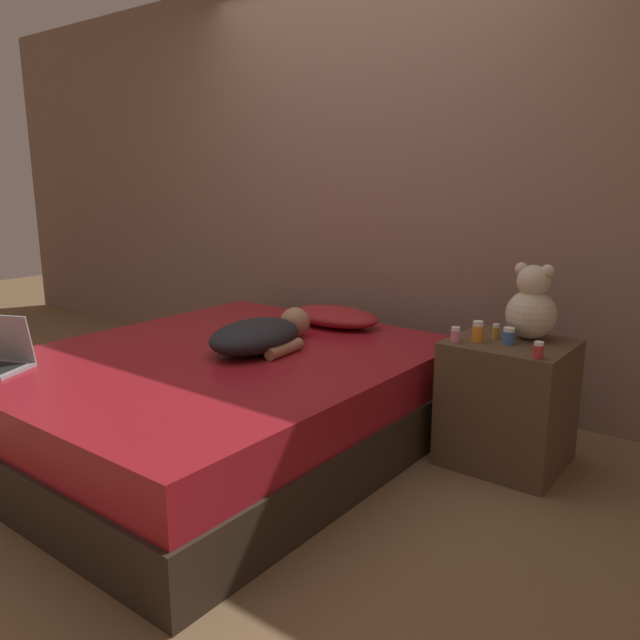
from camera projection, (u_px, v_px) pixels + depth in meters
name	position (u px, v px, depth m)	size (l,w,h in m)	color
ground_plane	(223.00, 443.00, 3.14)	(12.00, 12.00, 0.00)	brown
wall_back	(371.00, 178.00, 3.86)	(8.00, 0.06, 2.60)	#846656
bed	(221.00, 400.00, 3.08)	(1.76, 2.08, 0.47)	#2D2319
nightstand	(507.00, 403.00, 2.87)	(0.52, 0.48, 0.58)	brown
pillow	(335.00, 316.00, 3.59)	(0.56, 0.33, 0.11)	maroon
person_lying	(261.00, 334.00, 3.09)	(0.39, 0.70, 0.16)	black
teddy_bear	(532.00, 306.00, 2.83)	(0.23, 0.23, 0.35)	beige
bottle_red	(538.00, 350.00, 2.54)	(0.04, 0.04, 0.07)	#B72D2D
bottle_blue	(509.00, 336.00, 2.76)	(0.05, 0.05, 0.07)	#3866B2
bottle_pink	(456.00, 335.00, 2.79)	(0.04, 0.04, 0.07)	pink
bottle_orange	(478.00, 332.00, 2.80)	(0.05, 0.05, 0.09)	orange
bottle_amber	(496.00, 331.00, 2.85)	(0.03, 0.03, 0.07)	gold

